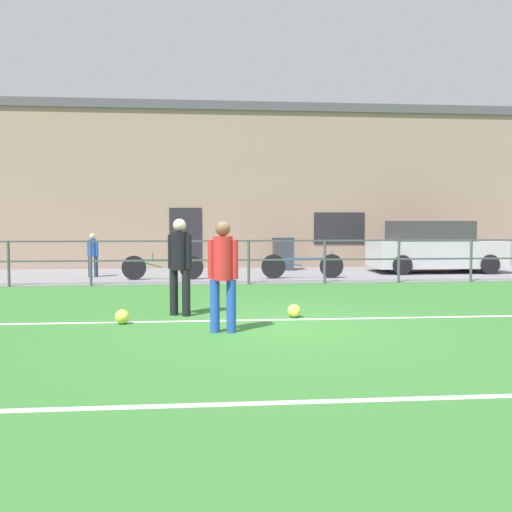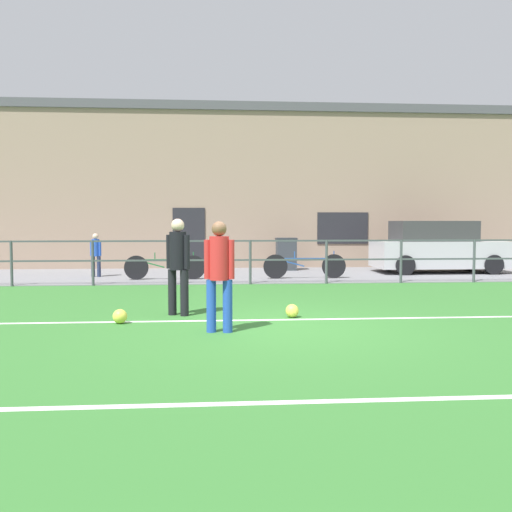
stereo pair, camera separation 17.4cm
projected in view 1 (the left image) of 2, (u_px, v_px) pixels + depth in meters
ground at (280, 329)px, 8.62m from camera, size 60.00×44.00×0.04m
field_line_touchline at (274, 320)px, 9.28m from camera, size 36.00×0.11×0.00m
field_line_hash at (333, 401)px, 5.06m from camera, size 36.00×0.11×0.00m
pavement_strip at (242, 275)px, 17.07m from camera, size 48.00×5.00×0.02m
perimeter_fence at (249, 256)px, 14.54m from camera, size 36.07×0.07×1.15m
clubhouse_facade at (235, 187)px, 20.57m from camera, size 28.00×2.56×5.74m
player_goalkeeper at (180, 261)px, 9.65m from camera, size 0.41×0.29×1.67m
player_striker at (223, 270)px, 8.18m from camera, size 0.44×0.28×1.62m
soccer_ball_match at (294, 311)px, 9.52m from camera, size 0.22×0.22×0.22m
soccer_ball_spare at (122, 317)px, 8.90m from camera, size 0.23×0.23×0.23m
spectator_child at (93, 252)px, 16.28m from camera, size 0.33×0.22×1.26m
parked_car_red at (434, 248)px, 17.85m from camera, size 4.05×1.81×1.63m
bicycle_parked_0 at (302, 266)px, 15.91m from camera, size 2.35×0.04×0.77m
bicycle_parked_1 at (163, 267)px, 15.54m from camera, size 2.24×0.04×0.76m
trash_bin_0 at (283, 254)px, 18.63m from camera, size 0.68×0.58×1.07m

